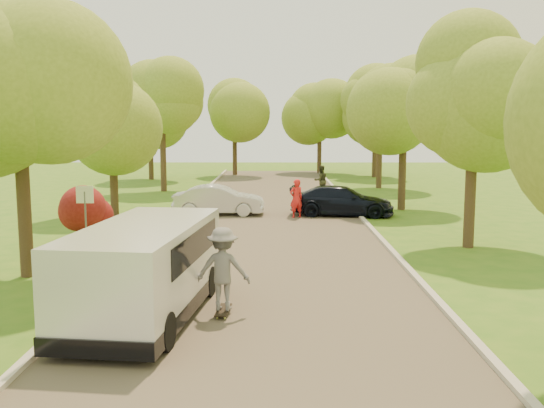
{
  "coord_description": "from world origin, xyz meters",
  "views": [
    {
      "loc": [
        0.27,
        -15.12,
        4.15
      ],
      "look_at": [
        0.16,
        6.27,
        1.3
      ],
      "focal_mm": 40.0,
      "sensor_mm": 36.0,
      "label": 1
    }
  ],
  "objects_px": {
    "street_sign": "(85,205)",
    "person_olive": "(321,181)",
    "silver_sedan": "(219,200)",
    "skateboarder": "(223,269)",
    "dark_sedan": "(342,201)",
    "longboard": "(223,310)",
    "minivan": "(145,269)",
    "person_striped": "(296,199)"
  },
  "relations": [
    {
      "from": "street_sign",
      "to": "minivan",
      "type": "distance_m",
      "value": 7.35
    },
    {
      "from": "street_sign",
      "to": "person_olive",
      "type": "bearing_deg",
      "value": 61.11
    },
    {
      "from": "silver_sedan",
      "to": "dark_sedan",
      "type": "bearing_deg",
      "value": -91.12
    },
    {
      "from": "person_striped",
      "to": "minivan",
      "type": "bearing_deg",
      "value": 50.39
    },
    {
      "from": "longboard",
      "to": "dark_sedan",
      "type": "bearing_deg",
      "value": -102.18
    },
    {
      "from": "silver_sedan",
      "to": "person_striped",
      "type": "distance_m",
      "value": 3.62
    },
    {
      "from": "street_sign",
      "to": "dark_sedan",
      "type": "relative_size",
      "value": 0.47
    },
    {
      "from": "silver_sedan",
      "to": "person_striped",
      "type": "relative_size",
      "value": 2.39
    },
    {
      "from": "minivan",
      "to": "person_olive",
      "type": "relative_size",
      "value": 3.26
    },
    {
      "from": "person_striped",
      "to": "street_sign",
      "type": "bearing_deg",
      "value": 21.75
    },
    {
      "from": "longboard",
      "to": "person_olive",
      "type": "height_order",
      "value": "person_olive"
    },
    {
      "from": "minivan",
      "to": "longboard",
      "type": "relative_size",
      "value": 5.98
    },
    {
      "from": "dark_sedan",
      "to": "silver_sedan",
      "type": "bearing_deg",
      "value": 95.39
    },
    {
      "from": "person_olive",
      "to": "longboard",
      "type": "bearing_deg",
      "value": 57.67
    },
    {
      "from": "silver_sedan",
      "to": "person_olive",
      "type": "distance_m",
      "value": 9.18
    },
    {
      "from": "dark_sedan",
      "to": "longboard",
      "type": "height_order",
      "value": "dark_sedan"
    },
    {
      "from": "silver_sedan",
      "to": "longboard",
      "type": "bearing_deg",
      "value": -173.33
    },
    {
      "from": "street_sign",
      "to": "silver_sedan",
      "type": "distance_m",
      "value": 9.02
    },
    {
      "from": "silver_sedan",
      "to": "longboard",
      "type": "height_order",
      "value": "silver_sedan"
    },
    {
      "from": "person_striped",
      "to": "person_olive",
      "type": "height_order",
      "value": "person_olive"
    },
    {
      "from": "longboard",
      "to": "person_striped",
      "type": "relative_size",
      "value": 0.55
    },
    {
      "from": "person_striped",
      "to": "person_olive",
      "type": "relative_size",
      "value": 0.99
    },
    {
      "from": "longboard",
      "to": "silver_sedan",
      "type": "bearing_deg",
      "value": -80.41
    },
    {
      "from": "longboard",
      "to": "skateboarder",
      "type": "xyz_separation_m",
      "value": [
        -0.0,
        -0.0,
        0.93
      ]
    },
    {
      "from": "dark_sedan",
      "to": "person_striped",
      "type": "xyz_separation_m",
      "value": [
        -2.09,
        -0.68,
        0.19
      ]
    },
    {
      "from": "dark_sedan",
      "to": "longboard",
      "type": "distance_m",
      "value": 14.98
    },
    {
      "from": "silver_sedan",
      "to": "skateboarder",
      "type": "height_order",
      "value": "skateboarder"
    },
    {
      "from": "silver_sedan",
      "to": "person_striped",
      "type": "bearing_deg",
      "value": -103.23
    },
    {
      "from": "street_sign",
      "to": "dark_sedan",
      "type": "height_order",
      "value": "street_sign"
    },
    {
      "from": "minivan",
      "to": "skateboarder",
      "type": "relative_size",
      "value": 3.12
    },
    {
      "from": "silver_sedan",
      "to": "longboard",
      "type": "relative_size",
      "value": 4.35
    },
    {
      "from": "street_sign",
      "to": "silver_sedan",
      "type": "bearing_deg",
      "value": 67.04
    },
    {
      "from": "person_striped",
      "to": "silver_sedan",
      "type": "bearing_deg",
      "value": -38.96
    },
    {
      "from": "silver_sedan",
      "to": "skateboarder",
      "type": "relative_size",
      "value": 2.27
    },
    {
      "from": "silver_sedan",
      "to": "street_sign",
      "type": "bearing_deg",
      "value": 158.06
    },
    {
      "from": "street_sign",
      "to": "person_striped",
      "type": "xyz_separation_m",
      "value": [
        7.01,
        7.37,
        -0.7
      ]
    },
    {
      "from": "minivan",
      "to": "person_striped",
      "type": "relative_size",
      "value": 3.29
    },
    {
      "from": "silver_sedan",
      "to": "skateboarder",
      "type": "xyz_separation_m",
      "value": [
        1.44,
        -14.59,
        0.35
      ]
    },
    {
      "from": "silver_sedan",
      "to": "dark_sedan",
      "type": "relative_size",
      "value": 0.89
    },
    {
      "from": "street_sign",
      "to": "person_olive",
      "type": "height_order",
      "value": "street_sign"
    },
    {
      "from": "silver_sedan",
      "to": "person_olive",
      "type": "bearing_deg",
      "value": -33.67
    },
    {
      "from": "minivan",
      "to": "street_sign",
      "type": "bearing_deg",
      "value": 123.28
    }
  ]
}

